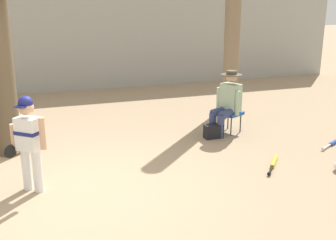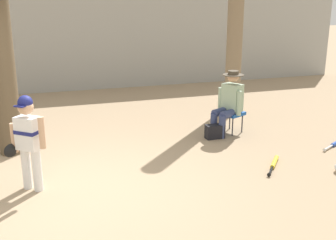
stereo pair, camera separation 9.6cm
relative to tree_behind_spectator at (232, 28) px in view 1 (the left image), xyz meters
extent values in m
plane|color=#9E8466|center=(-3.84, -3.32, -1.87)|extent=(60.00, 60.00, 0.00)
cube|color=#9E9E99|center=(-3.84, 3.46, -0.55)|extent=(18.00, 0.36, 2.63)
cone|color=brown|center=(-4.76, -1.38, -1.87)|extent=(0.52, 0.52, 0.23)
cylinder|color=#7F6B51|center=(0.00, 0.00, 0.25)|extent=(0.35, 0.35, 4.24)
cone|color=#7F6B51|center=(0.00, 0.00, -1.87)|extent=(0.58, 0.58, 0.21)
cylinder|color=white|center=(-4.37, -3.01, -1.58)|extent=(0.12, 0.12, 0.58)
cylinder|color=white|center=(-4.50, -2.89, -1.58)|extent=(0.12, 0.12, 0.58)
cube|color=white|center=(-4.43, -2.95, -1.07)|extent=(0.36, 0.35, 0.44)
cube|color=navy|center=(-4.43, -2.95, -1.04)|extent=(0.37, 0.36, 0.05)
sphere|color=tan|center=(-4.43, -2.95, -0.72)|extent=(0.20, 0.20, 0.20)
sphere|color=navy|center=(-4.43, -2.95, -0.66)|extent=(0.19, 0.19, 0.19)
cube|color=navy|center=(-4.49, -3.02, -0.68)|extent=(0.17, 0.17, 0.02)
cylinder|color=tan|center=(-4.26, -3.12, -1.03)|extent=(0.11, 0.11, 0.42)
cylinder|color=tan|center=(-4.62, -2.84, -1.15)|extent=(0.11, 0.11, 0.40)
ellipsoid|color=black|center=(-4.67, -2.88, -1.31)|extent=(0.23, 0.25, 0.18)
cube|color=#194C9E|center=(-0.77, -1.51, -1.49)|extent=(0.53, 0.53, 0.06)
cylinder|color=#333338|center=(-0.83, -1.71, -1.68)|extent=(0.02, 0.02, 0.38)
cylinder|color=#333338|center=(-0.97, -1.44, -1.68)|extent=(0.02, 0.02, 0.38)
cylinder|color=#333338|center=(-0.56, -1.58, -1.68)|extent=(0.02, 0.02, 0.38)
cylinder|color=#333338|center=(-0.70, -1.31, -1.68)|extent=(0.02, 0.02, 0.38)
cylinder|color=navy|center=(-1.08, -1.77, -1.65)|extent=(0.13, 0.13, 0.43)
cylinder|color=navy|center=(-1.17, -1.60, -1.65)|extent=(0.13, 0.13, 0.43)
cylinder|color=navy|center=(-0.90, -1.69, -1.44)|extent=(0.43, 0.31, 0.15)
cylinder|color=navy|center=(-0.99, -1.51, -1.44)|extent=(0.43, 0.31, 0.15)
cube|color=#99B293|center=(-0.77, -1.51, -1.18)|extent=(0.37, 0.43, 0.52)
cylinder|color=#99B293|center=(-0.74, -1.74, -1.24)|extent=(0.12, 0.12, 0.46)
cylinder|color=#99B293|center=(-0.93, -1.35, -1.24)|extent=(0.12, 0.12, 0.46)
sphere|color=tan|center=(-0.77, -1.51, -0.78)|extent=(0.22, 0.22, 0.22)
cylinder|color=#4C4233|center=(-0.77, -1.51, -0.74)|extent=(0.40, 0.40, 0.02)
cylinder|color=#4C4233|center=(-0.77, -1.51, -0.71)|extent=(0.20, 0.20, 0.09)
cube|color=black|center=(-1.22, -1.75, -1.74)|extent=(0.34, 0.18, 0.26)
cylinder|color=#2347AD|center=(0.75, -2.71, -1.83)|extent=(0.45, 0.28, 0.07)
cylinder|color=silver|center=(0.40, -2.90, -1.83)|extent=(0.30, 0.18, 0.03)
cylinder|color=silver|center=(0.26, -2.97, -1.83)|extent=(0.04, 0.06, 0.06)
cylinder|color=yellow|center=(-0.83, -3.18, -1.83)|extent=(0.35, 0.39, 0.07)
cylinder|color=black|center=(-1.08, -3.47, -1.83)|extent=(0.22, 0.25, 0.03)
cylinder|color=black|center=(-1.18, -3.59, -1.83)|extent=(0.05, 0.05, 0.06)
camera|label=1|loc=(-4.37, -8.35, 0.61)|focal=44.11mm
camera|label=2|loc=(-4.28, -8.38, 0.61)|focal=44.11mm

